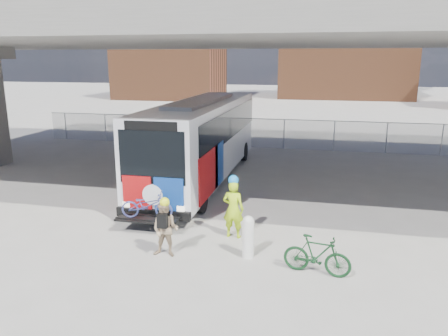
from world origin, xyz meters
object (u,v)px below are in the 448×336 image
(bus, at_px, (202,134))
(cyclist_hivis, at_px, (233,208))
(bollard, at_px, (248,235))
(bike_parked, at_px, (317,255))
(cyclist_tan, at_px, (165,229))

(bus, bearing_deg, cyclist_hivis, -66.61)
(bus, height_order, cyclist_hivis, bus)
(bus, relative_size, bollard, 10.55)
(bollard, relative_size, cyclist_hivis, 0.61)
(bollard, xyz_separation_m, bike_parked, (1.89, -0.58, -0.13))
(bus, xyz_separation_m, cyclist_tan, (1.17, -8.09, -1.29))
(cyclist_hivis, xyz_separation_m, bike_parked, (2.59, -1.91, -0.44))
(cyclist_hivis, height_order, cyclist_tan, cyclist_hivis)
(cyclist_tan, height_order, bike_parked, cyclist_tan)
(bollard, bearing_deg, cyclist_tan, -169.23)
(bus, relative_size, cyclist_tan, 7.49)
(cyclist_hivis, distance_m, bike_parked, 3.25)
(cyclist_hivis, bearing_deg, bus, -62.20)
(bike_parked, bearing_deg, cyclist_tan, 97.94)
(bus, bearing_deg, cyclist_tan, -81.76)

